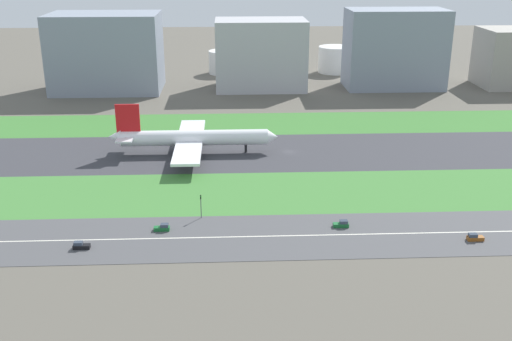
# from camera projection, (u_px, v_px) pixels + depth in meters

# --- Properties ---
(ground_plane) EXTENTS (800.00, 800.00, 0.00)m
(ground_plane) POSITION_uv_depth(u_px,v_px,m) (289.00, 152.00, 235.59)
(ground_plane) COLOR #5B564C
(runway) EXTENTS (280.00, 46.00, 0.10)m
(runway) POSITION_uv_depth(u_px,v_px,m) (289.00, 152.00, 235.58)
(runway) COLOR #38383D
(runway) RESTS_ON ground_plane
(grass_median_north) EXTENTS (280.00, 36.00, 0.10)m
(grass_median_north) POSITION_uv_depth(u_px,v_px,m) (280.00, 123.00, 274.00)
(grass_median_north) COLOR #3D7A33
(grass_median_north) RESTS_ON ground_plane
(grass_median_south) EXTENTS (280.00, 36.00, 0.10)m
(grass_median_south) POSITION_uv_depth(u_px,v_px,m) (301.00, 192.00, 197.16)
(grass_median_south) COLOR #427F38
(grass_median_south) RESTS_ON ground_plane
(highway) EXTENTS (280.00, 28.00, 0.10)m
(highway) POSITION_uv_depth(u_px,v_px,m) (315.00, 235.00, 167.17)
(highway) COLOR #4C4C4F
(highway) RESTS_ON ground_plane
(highway_centerline) EXTENTS (266.00, 0.50, 0.01)m
(highway_centerline) POSITION_uv_depth(u_px,v_px,m) (315.00, 235.00, 167.15)
(highway_centerline) COLOR silver
(highway_centerline) RESTS_ON highway
(airliner) EXTENTS (65.00, 56.00, 19.70)m
(airliner) POSITION_uv_depth(u_px,v_px,m) (190.00, 138.00, 231.80)
(airliner) COLOR white
(airliner) RESTS_ON runway
(car_2) EXTENTS (4.40, 1.80, 2.00)m
(car_2) POSITION_uv_depth(u_px,v_px,m) (81.00, 246.00, 159.49)
(car_2) COLOR black
(car_2) RESTS_ON highway
(car_0) EXTENTS (4.40, 1.80, 2.00)m
(car_0) POSITION_uv_depth(u_px,v_px,m) (342.00, 224.00, 171.91)
(car_0) COLOR #19662D
(car_0) RESTS_ON highway
(car_1) EXTENTS (4.40, 1.80, 2.00)m
(car_1) POSITION_uv_depth(u_px,v_px,m) (475.00, 237.00, 164.02)
(car_1) COLOR brown
(car_1) RESTS_ON highway
(car_3) EXTENTS (4.40, 1.80, 2.00)m
(car_3) POSITION_uv_depth(u_px,v_px,m) (162.00, 228.00, 169.74)
(car_3) COLOR #19662D
(car_3) RESTS_ON highway
(traffic_light) EXTENTS (0.36, 0.50, 7.20)m
(traffic_light) POSITION_uv_depth(u_px,v_px,m) (201.00, 205.00, 176.52)
(traffic_light) COLOR #4C4C51
(traffic_light) RESTS_ON highway
(terminal_building) EXTENTS (58.97, 38.00, 41.89)m
(terminal_building) POSITION_uv_depth(u_px,v_px,m) (106.00, 52.00, 331.31)
(terminal_building) COLOR gray
(terminal_building) RESTS_ON ground_plane
(hangar_building) EXTENTS (49.79, 30.83, 38.19)m
(hangar_building) POSITION_uv_depth(u_px,v_px,m) (261.00, 55.00, 335.58)
(hangar_building) COLOR #B2B2B7
(hangar_building) RESTS_ON ground_plane
(office_tower) EXTENTS (54.31, 28.81, 43.37)m
(office_tower) POSITION_uv_depth(u_px,v_px,m) (395.00, 49.00, 337.91)
(office_tower) COLOR gray
(office_tower) RESTS_ON ground_plane
(fuel_tank_west) EXTENTS (21.72, 21.72, 14.26)m
(fuel_tank_west) POSITION_uv_depth(u_px,v_px,m) (226.00, 62.00, 381.07)
(fuel_tank_west) COLOR silver
(fuel_tank_west) RESTS_ON ground_plane
(fuel_tank_centre) EXTENTS (24.45, 24.45, 14.97)m
(fuel_tank_centre) POSITION_uv_depth(u_px,v_px,m) (276.00, 61.00, 382.29)
(fuel_tank_centre) COLOR silver
(fuel_tank_centre) RESTS_ON ground_plane
(fuel_tank_east) EXTENTS (21.67, 21.67, 16.38)m
(fuel_tank_east) POSITION_uv_depth(u_px,v_px,m) (335.00, 59.00, 383.67)
(fuel_tank_east) COLOR silver
(fuel_tank_east) RESTS_ON ground_plane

